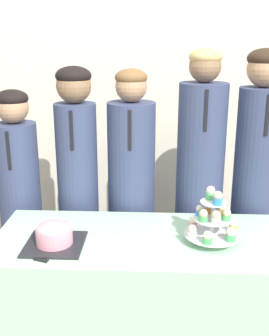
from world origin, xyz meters
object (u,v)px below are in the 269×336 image
at_px(cake_knife, 49,262).
at_px(student_3, 199,198).
at_px(round_cake, 54,234).
at_px(student_4, 254,195).
at_px(student_0, 21,210).
at_px(student_2, 131,205).
at_px(cupcake_stand, 213,220).
at_px(student_1, 79,198).

relative_size(cake_knife, student_3, 0.14).
height_order(round_cake, student_4, student_4).
xyz_separation_m(cake_knife, student_0, (-0.36, 0.75, -0.08)).
relative_size(student_0, student_2, 0.92).
bearing_deg(round_cake, cupcake_stand, 5.03).
xyz_separation_m(student_0, student_3, (1.08, 0.00, 0.10)).
bearing_deg(student_2, cake_knife, -113.03).
relative_size(cake_knife, student_2, 0.15).
bearing_deg(cupcake_stand, student_1, 144.63).
xyz_separation_m(cupcake_stand, student_3, (-0.01, 0.52, -0.10)).
relative_size(round_cake, cupcake_stand, 1.00).
bearing_deg(student_0, student_1, 0.00).
distance_m(student_1, student_2, 0.32).
bearing_deg(cake_knife, student_3, 64.52).
bearing_deg(round_cake, cake_knife, -85.42).
height_order(cake_knife, student_3, student_3).
bearing_deg(student_1, cupcake_stand, -35.37).
distance_m(student_0, student_2, 0.68).
xyz_separation_m(cake_knife, student_1, (-0.00, 0.75, 0.01)).
bearing_deg(student_0, cake_knife, -64.25).
xyz_separation_m(cake_knife, cupcake_stand, (0.73, 0.23, 0.11)).
distance_m(round_cake, student_3, 0.94).
height_order(cupcake_stand, student_4, student_4).
xyz_separation_m(student_0, student_2, (0.68, 0.00, 0.04)).
bearing_deg(student_2, student_0, -180.00).
height_order(round_cake, student_2, student_2).
xyz_separation_m(cake_knife, student_4, (1.04, 0.75, 0.04)).
bearing_deg(student_3, round_cake, -141.35).
xyz_separation_m(round_cake, student_4, (1.05, 0.58, -0.01)).
bearing_deg(cake_knife, student_4, 54.07).
relative_size(cupcake_stand, student_1, 0.17).
relative_size(student_0, student_1, 0.92).
bearing_deg(student_1, student_4, 0.00).
height_order(student_2, student_3, student_3).
relative_size(cupcake_stand, student_4, 0.16).
bearing_deg(student_4, student_1, -180.00).
xyz_separation_m(round_cake, cupcake_stand, (0.74, 0.07, 0.06)).
distance_m(student_1, student_3, 0.72).
xyz_separation_m(student_2, student_3, (0.40, 0.00, 0.05)).
height_order(cupcake_stand, student_0, student_0).
bearing_deg(student_0, student_2, 0.00).
xyz_separation_m(cupcake_stand, student_4, (0.31, 0.52, -0.07)).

